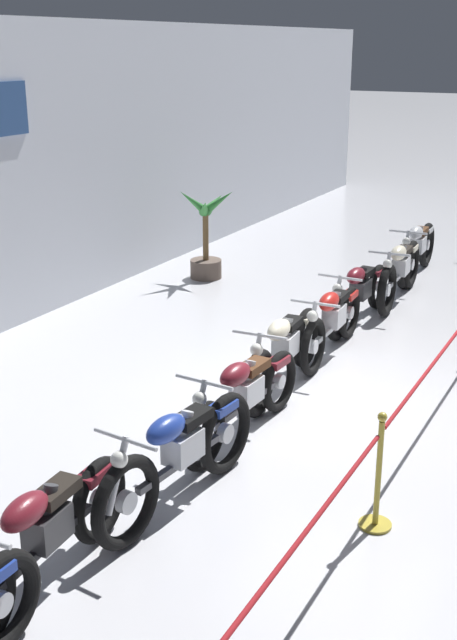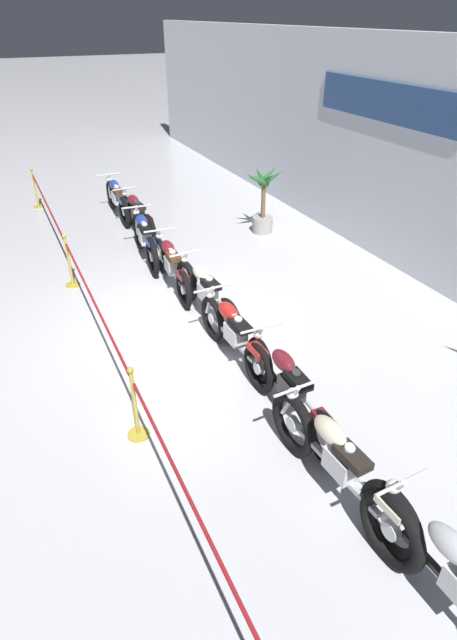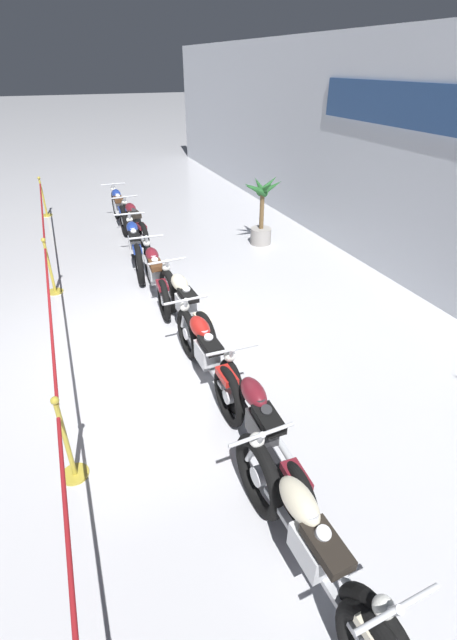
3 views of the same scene
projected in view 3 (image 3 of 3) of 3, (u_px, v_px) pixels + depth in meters
name	position (u px, v px, depth m)	size (l,w,h in m)	color
ground_plane	(141.00, 341.00, 6.53)	(120.00, 120.00, 0.00)	silver
back_wall	(436.00, 171.00, 7.06)	(28.00, 0.29, 4.20)	silver
motorcycle_blue_0	(119.00, 208.00, 10.85)	(2.17, 0.62, 0.94)	black
motorcycle_maroon_1	(134.00, 224.00, 9.82)	(2.17, 0.62, 0.94)	black
motorcycle_blue_2	(135.00, 246.00, 8.56)	(2.22, 0.62, 0.97)	black
motorcycle_maroon_3	(155.00, 274.00, 7.49)	(2.21, 0.62, 0.92)	black
motorcycle_cream_4	(185.00, 307.00, 6.49)	(2.31, 0.62, 0.96)	black
motorcycle_red_5	(206.00, 354.00, 5.43)	(2.17, 0.62, 0.94)	black
motorcycle_maroon_6	(260.00, 426.00, 4.39)	(2.31, 0.62, 0.92)	black
motorcycle_cream_7	(308.00, 547.00, 3.26)	(2.40, 0.62, 0.98)	black
potted_palm_right_of_row	(262.00, 212.00, 9.66)	(0.90, 1.11, 1.54)	gray
stanchion_far_left	(48.00, 267.00, 7.04)	(14.23, 0.28, 1.05)	gold
stanchion_mid_left	(51.00, 275.00, 7.73)	(0.28, 0.28, 1.05)	gold
stanchion_mid_right	(69.00, 451.00, 4.23)	(0.28, 0.28, 1.05)	gold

